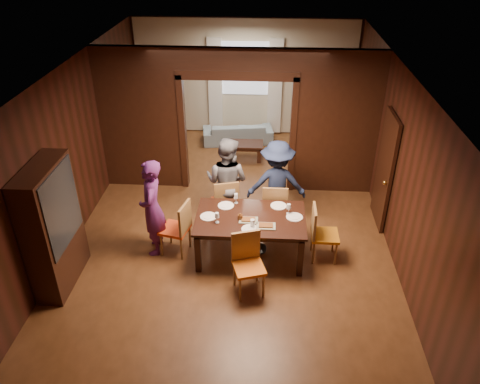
# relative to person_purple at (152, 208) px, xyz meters

# --- Properties ---
(floor) EXTENTS (9.00, 9.00, 0.00)m
(floor) POSITION_rel_person_purple_xyz_m (1.25, 0.65, -0.84)
(floor) COLOR #533017
(floor) RESTS_ON ground
(ceiling) EXTENTS (5.50, 9.00, 0.02)m
(ceiling) POSITION_rel_person_purple_xyz_m (1.25, 0.65, 2.06)
(ceiling) COLOR silver
(ceiling) RESTS_ON room_walls
(room_walls) EXTENTS (5.52, 9.01, 2.90)m
(room_walls) POSITION_rel_person_purple_xyz_m (1.25, 2.54, 0.66)
(room_walls) COLOR black
(room_walls) RESTS_ON floor
(person_purple) EXTENTS (0.48, 0.66, 1.69)m
(person_purple) POSITION_rel_person_purple_xyz_m (0.00, 0.00, 0.00)
(person_purple) COLOR #5A205F
(person_purple) RESTS_ON floor
(person_grey) EXTENTS (0.99, 0.88, 1.69)m
(person_grey) POSITION_rel_person_purple_xyz_m (1.14, 0.94, 0.00)
(person_grey) COLOR slate
(person_grey) RESTS_ON floor
(person_navy) EXTENTS (1.09, 0.66, 1.64)m
(person_navy) POSITION_rel_person_purple_xyz_m (2.04, 0.96, -0.02)
(person_navy) COLOR #1A2442
(person_navy) RESTS_ON floor
(sofa) EXTENTS (1.81, 0.93, 0.50)m
(sofa) POSITION_rel_person_purple_xyz_m (1.10, 4.50, -0.59)
(sofa) COLOR #8098A8
(sofa) RESTS_ON floor
(serving_bowl) EXTENTS (0.29, 0.29, 0.07)m
(serving_bowl) POSITION_rel_person_purple_xyz_m (1.75, 0.04, -0.05)
(serving_bowl) COLOR black
(serving_bowl) RESTS_ON dining_table
(dining_table) EXTENTS (1.78, 1.11, 0.76)m
(dining_table) POSITION_rel_person_purple_xyz_m (1.61, -0.04, -0.46)
(dining_table) COLOR black
(dining_table) RESTS_ON floor
(coffee_table) EXTENTS (0.80, 0.50, 0.40)m
(coffee_table) POSITION_rel_person_purple_xyz_m (1.35, 3.55, -0.64)
(coffee_table) COLOR black
(coffee_table) RESTS_ON floor
(chair_left) EXTENTS (0.53, 0.53, 0.97)m
(chair_left) POSITION_rel_person_purple_xyz_m (0.35, -0.02, -0.36)
(chair_left) COLOR #E34215
(chair_left) RESTS_ON floor
(chair_right) EXTENTS (0.44, 0.44, 0.97)m
(chair_right) POSITION_rel_person_purple_xyz_m (2.83, -0.04, -0.36)
(chair_right) COLOR #C97112
(chair_right) RESTS_ON floor
(chair_far_l) EXTENTS (0.54, 0.54, 0.97)m
(chair_far_l) POSITION_rel_person_purple_xyz_m (1.11, 0.86, -0.36)
(chair_far_l) COLOR #EC4416
(chair_far_l) RESTS_ON floor
(chair_far_r) EXTENTS (0.45, 0.45, 0.97)m
(chair_far_r) POSITION_rel_person_purple_xyz_m (2.01, 0.75, -0.36)
(chair_far_r) COLOR orange
(chair_far_r) RESTS_ON floor
(chair_near) EXTENTS (0.55, 0.55, 0.97)m
(chair_near) POSITION_rel_person_purple_xyz_m (1.63, -0.93, -0.36)
(chair_near) COLOR orange
(chair_near) RESTS_ON floor
(hutch) EXTENTS (0.40, 1.20, 2.00)m
(hutch) POSITION_rel_person_purple_xyz_m (-1.28, -0.85, 0.16)
(hutch) COLOR black
(hutch) RESTS_ON floor
(door_right) EXTENTS (0.06, 0.90, 2.10)m
(door_right) POSITION_rel_person_purple_xyz_m (3.95, 1.15, 0.21)
(door_right) COLOR black
(door_right) RESTS_ON floor
(window_far) EXTENTS (1.20, 0.03, 1.30)m
(window_far) POSITION_rel_person_purple_xyz_m (1.25, 5.09, 0.86)
(window_far) COLOR silver
(window_far) RESTS_ON back_wall
(curtain_left) EXTENTS (0.35, 0.06, 2.40)m
(curtain_left) POSITION_rel_person_purple_xyz_m (0.50, 5.05, 0.41)
(curtain_left) COLOR white
(curtain_left) RESTS_ON back_wall
(curtain_right) EXTENTS (0.35, 0.06, 2.40)m
(curtain_right) POSITION_rel_person_purple_xyz_m (2.00, 5.05, 0.41)
(curtain_right) COLOR white
(curtain_right) RESTS_ON back_wall
(plate_left) EXTENTS (0.27, 0.27, 0.01)m
(plate_left) POSITION_rel_person_purple_xyz_m (0.93, -0.08, -0.08)
(plate_left) COLOR white
(plate_left) RESTS_ON dining_table
(plate_far_l) EXTENTS (0.27, 0.27, 0.01)m
(plate_far_l) POSITION_rel_person_purple_xyz_m (1.18, 0.27, -0.08)
(plate_far_l) COLOR white
(plate_far_l) RESTS_ON dining_table
(plate_far_r) EXTENTS (0.27, 0.27, 0.01)m
(plate_far_r) POSITION_rel_person_purple_xyz_m (2.07, 0.32, -0.08)
(plate_far_r) COLOR white
(plate_far_r) RESTS_ON dining_table
(plate_right) EXTENTS (0.27, 0.27, 0.01)m
(plate_right) POSITION_rel_person_purple_xyz_m (2.32, -0.01, -0.08)
(plate_right) COLOR silver
(plate_right) RESTS_ON dining_table
(plate_near) EXTENTS (0.27, 0.27, 0.01)m
(plate_near) POSITION_rel_person_purple_xyz_m (1.62, -0.39, -0.08)
(plate_near) COLOR silver
(plate_near) RESTS_ON dining_table
(platter_a) EXTENTS (0.30, 0.20, 0.04)m
(platter_a) POSITION_rel_person_purple_xyz_m (1.58, -0.15, -0.07)
(platter_a) COLOR gray
(platter_a) RESTS_ON dining_table
(platter_b) EXTENTS (0.30, 0.20, 0.04)m
(platter_b) POSITION_rel_person_purple_xyz_m (1.86, -0.29, -0.07)
(platter_b) COLOR gray
(platter_b) RESTS_ON dining_table
(wineglass_left) EXTENTS (0.08, 0.08, 0.18)m
(wineglass_left) POSITION_rel_person_purple_xyz_m (1.09, -0.23, 0.01)
(wineglass_left) COLOR white
(wineglass_left) RESTS_ON dining_table
(wineglass_far) EXTENTS (0.08, 0.08, 0.18)m
(wineglass_far) POSITION_rel_person_purple_xyz_m (1.35, 0.37, 0.01)
(wineglass_far) COLOR white
(wineglass_far) RESTS_ON dining_table
(wineglass_right) EXTENTS (0.08, 0.08, 0.18)m
(wineglass_right) POSITION_rel_person_purple_xyz_m (2.22, 0.10, 0.01)
(wineglass_right) COLOR silver
(wineglass_right) RESTS_ON dining_table
(tumbler) EXTENTS (0.07, 0.07, 0.14)m
(tumbler) POSITION_rel_person_purple_xyz_m (1.65, -0.32, -0.01)
(tumbler) COLOR white
(tumbler) RESTS_ON dining_table
(condiment_jar) EXTENTS (0.08, 0.08, 0.11)m
(condiment_jar) POSITION_rel_person_purple_xyz_m (1.45, -0.12, -0.03)
(condiment_jar) COLOR #4E2A12
(condiment_jar) RESTS_ON dining_table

